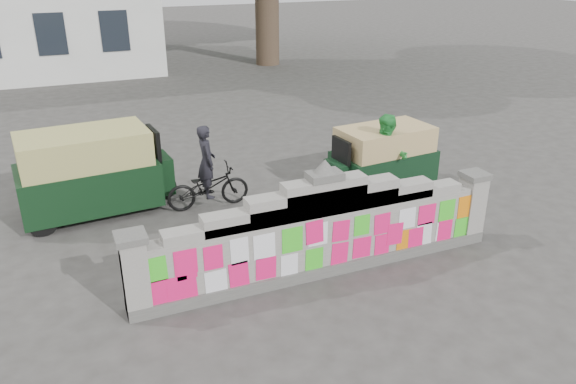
% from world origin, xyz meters
% --- Properties ---
extents(ground, '(100.00, 100.00, 0.00)m').
position_xyz_m(ground, '(0.00, 0.00, 0.00)').
color(ground, '#383533').
rests_on(ground, ground).
extents(parapet_wall, '(6.48, 0.44, 2.01)m').
position_xyz_m(parapet_wall, '(-0.00, -0.01, 0.75)').
color(parapet_wall, '#4C4C49').
rests_on(parapet_wall, ground).
extents(cyclist_bike, '(1.73, 0.65, 0.90)m').
position_xyz_m(cyclist_bike, '(-1.03, 3.29, 0.45)').
color(cyclist_bike, black).
rests_on(cyclist_bike, ground).
extents(cyclist_rider, '(0.38, 0.57, 1.53)m').
position_xyz_m(cyclist_rider, '(-1.03, 3.29, 0.76)').
color(cyclist_rider, black).
rests_on(cyclist_rider, ground).
extents(pedestrian, '(1.11, 1.13, 1.84)m').
position_xyz_m(pedestrian, '(2.66, 2.30, 0.92)').
color(pedestrian, green).
rests_on(pedestrian, ground).
extents(rickshaw_left, '(3.16, 1.66, 1.72)m').
position_xyz_m(rickshaw_left, '(-3.23, 3.96, 0.89)').
color(rickshaw_left, black).
rests_on(rickshaw_left, ground).
extents(rickshaw_right, '(2.62, 1.39, 1.42)m').
position_xyz_m(rickshaw_right, '(2.82, 2.75, 0.74)').
color(rickshaw_right, black).
rests_on(rickshaw_right, ground).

